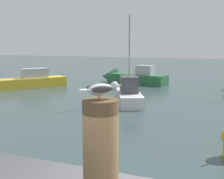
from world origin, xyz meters
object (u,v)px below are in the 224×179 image
(mooring_post, at_px, (101,148))
(boat_green, at_px, (129,77))
(boat_yellow, at_px, (21,82))
(seagull, at_px, (101,89))
(boat_white, at_px, (128,93))

(mooring_post, xyz_separation_m, boat_green, (-6.75, 20.01, -1.75))
(boat_yellow, relative_size, boat_green, 0.97)
(seagull, relative_size, boat_white, 0.07)
(boat_white, bearing_deg, mooring_post, -71.37)
(boat_yellow, bearing_deg, mooring_post, -48.88)
(boat_green, distance_m, boat_white, 7.57)
(boat_yellow, bearing_deg, boat_white, -11.85)
(boat_yellow, height_order, boat_white, boat_white)
(mooring_post, bearing_deg, boat_white, 108.63)
(boat_yellow, bearing_deg, boat_green, 42.04)
(seagull, bearing_deg, mooring_post, -129.63)
(mooring_post, relative_size, boat_yellow, 0.15)
(boat_white, bearing_deg, boat_green, 108.67)
(mooring_post, xyz_separation_m, boat_white, (-4.33, 12.84, -1.74))
(seagull, xyz_separation_m, boat_yellow, (-12.75, 14.60, -2.28))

